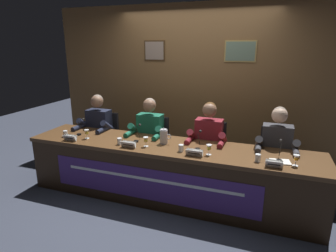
% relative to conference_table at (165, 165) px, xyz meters
% --- Properties ---
extents(ground_plane, '(12.00, 12.00, 0.00)m').
position_rel_conference_table_xyz_m(ground_plane, '(0.00, 0.11, -0.51)').
color(ground_plane, '#383D4C').
extents(wall_back_panelled, '(4.97, 0.14, 2.60)m').
position_rel_conference_table_xyz_m(wall_back_panelled, '(0.00, 1.46, 0.79)').
color(wall_back_panelled, brown).
rests_on(wall_back_panelled, ground_plane).
extents(conference_table, '(3.77, 0.76, 0.74)m').
position_rel_conference_table_xyz_m(conference_table, '(0.00, 0.00, 0.00)').
color(conference_table, brown).
rests_on(conference_table, ground_plane).
extents(chair_far_left, '(0.44, 0.45, 0.91)m').
position_rel_conference_table_xyz_m(chair_far_left, '(-1.30, 0.68, -0.06)').
color(chair_far_left, black).
rests_on(chair_far_left, ground_plane).
extents(panelist_far_left, '(0.51, 0.48, 1.24)m').
position_rel_conference_table_xyz_m(panelist_far_left, '(-1.30, 0.48, 0.21)').
color(panelist_far_left, black).
rests_on(panelist_far_left, ground_plane).
extents(nameplate_far_left, '(0.19, 0.06, 0.08)m').
position_rel_conference_table_xyz_m(nameplate_far_left, '(-1.28, -0.17, 0.27)').
color(nameplate_far_left, white).
rests_on(nameplate_far_left, conference_table).
extents(juice_glass_far_left, '(0.06, 0.06, 0.12)m').
position_rel_conference_table_xyz_m(juice_glass_far_left, '(-1.12, -0.02, 0.32)').
color(juice_glass_far_left, white).
rests_on(juice_glass_far_left, conference_table).
extents(water_cup_far_left, '(0.06, 0.06, 0.08)m').
position_rel_conference_table_xyz_m(water_cup_far_left, '(-1.45, -0.04, 0.27)').
color(water_cup_far_left, silver).
rests_on(water_cup_far_left, conference_table).
extents(microphone_far_left, '(0.06, 0.17, 0.22)m').
position_rel_conference_table_xyz_m(microphone_far_left, '(-1.32, 0.12, 0.30)').
color(microphone_far_left, black).
rests_on(microphone_far_left, conference_table).
extents(chair_center_left, '(0.44, 0.45, 0.91)m').
position_rel_conference_table_xyz_m(chair_center_left, '(-0.43, 0.68, -0.06)').
color(chair_center_left, black).
rests_on(chair_center_left, ground_plane).
extents(panelist_center_left, '(0.51, 0.48, 1.24)m').
position_rel_conference_table_xyz_m(panelist_center_left, '(-0.43, 0.48, 0.21)').
color(panelist_center_left, black).
rests_on(panelist_center_left, ground_plane).
extents(nameplate_center_left, '(0.19, 0.06, 0.08)m').
position_rel_conference_table_xyz_m(nameplate_center_left, '(-0.42, -0.15, 0.27)').
color(nameplate_center_left, white).
rests_on(nameplate_center_left, conference_table).
extents(juice_glass_center_left, '(0.06, 0.06, 0.12)m').
position_rel_conference_table_xyz_m(juice_glass_center_left, '(-0.24, -0.04, 0.32)').
color(juice_glass_center_left, white).
rests_on(juice_glass_center_left, conference_table).
extents(water_cup_center_left, '(0.06, 0.06, 0.08)m').
position_rel_conference_table_xyz_m(water_cup_center_left, '(-0.59, -0.08, 0.27)').
color(water_cup_center_left, silver).
rests_on(water_cup_center_left, conference_table).
extents(microphone_center_left, '(0.06, 0.17, 0.22)m').
position_rel_conference_table_xyz_m(microphone_center_left, '(-0.43, 0.12, 0.30)').
color(microphone_center_left, black).
rests_on(microphone_center_left, conference_table).
extents(chair_center_right, '(0.44, 0.45, 0.91)m').
position_rel_conference_table_xyz_m(chair_center_right, '(0.44, 0.68, -0.06)').
color(chair_center_right, black).
rests_on(chair_center_right, ground_plane).
extents(panelist_center_right, '(0.51, 0.48, 1.24)m').
position_rel_conference_table_xyz_m(panelist_center_right, '(0.44, 0.48, 0.21)').
color(panelist_center_right, black).
rests_on(panelist_center_right, ground_plane).
extents(nameplate_center_right, '(0.20, 0.06, 0.08)m').
position_rel_conference_table_xyz_m(nameplate_center_right, '(0.41, -0.14, 0.27)').
color(nameplate_center_right, white).
rests_on(nameplate_center_right, conference_table).
extents(juice_glass_center_right, '(0.06, 0.06, 0.12)m').
position_rel_conference_table_xyz_m(juice_glass_center_right, '(0.56, -0.05, 0.32)').
color(juice_glass_center_right, white).
rests_on(juice_glass_center_right, conference_table).
extents(water_cup_center_right, '(0.06, 0.06, 0.08)m').
position_rel_conference_table_xyz_m(water_cup_center_right, '(0.23, -0.05, 0.27)').
color(water_cup_center_right, silver).
rests_on(water_cup_center_right, conference_table).
extents(microphone_center_right, '(0.06, 0.17, 0.22)m').
position_rel_conference_table_xyz_m(microphone_center_right, '(0.40, 0.11, 0.30)').
color(microphone_center_right, black).
rests_on(microphone_center_right, conference_table).
extents(chair_far_right, '(0.44, 0.45, 0.91)m').
position_rel_conference_table_xyz_m(chair_far_right, '(1.30, 0.68, -0.06)').
color(chair_far_right, black).
rests_on(chair_far_right, ground_plane).
extents(panelist_far_right, '(0.51, 0.48, 1.24)m').
position_rel_conference_table_xyz_m(panelist_far_right, '(1.30, 0.48, 0.21)').
color(panelist_far_right, black).
rests_on(panelist_far_right, ground_plane).
extents(nameplate_far_right, '(0.17, 0.06, 0.08)m').
position_rel_conference_table_xyz_m(nameplate_far_right, '(1.27, -0.17, 0.27)').
color(nameplate_far_right, white).
rests_on(nameplate_far_right, conference_table).
extents(juice_glass_far_right, '(0.06, 0.06, 0.12)m').
position_rel_conference_table_xyz_m(juice_glass_far_right, '(1.48, -0.05, 0.32)').
color(juice_glass_far_right, white).
rests_on(juice_glass_far_right, conference_table).
extents(water_cup_far_right, '(0.06, 0.06, 0.08)m').
position_rel_conference_table_xyz_m(water_cup_far_right, '(1.10, -0.06, 0.27)').
color(water_cup_far_right, silver).
rests_on(water_cup_far_right, conference_table).
extents(microphone_far_right, '(0.06, 0.17, 0.22)m').
position_rel_conference_table_xyz_m(microphone_far_right, '(1.33, 0.06, 0.30)').
color(microphone_far_right, black).
rests_on(microphone_far_right, conference_table).
extents(water_pitcher_central, '(0.15, 0.10, 0.21)m').
position_rel_conference_table_xyz_m(water_pitcher_central, '(-0.07, 0.15, 0.32)').
color(water_pitcher_central, silver).
rests_on(water_pitcher_central, conference_table).
extents(document_stack_far_right, '(0.23, 0.18, 0.01)m').
position_rel_conference_table_xyz_m(document_stack_far_right, '(1.34, -0.00, 0.24)').
color(document_stack_far_right, white).
rests_on(document_stack_far_right, conference_table).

